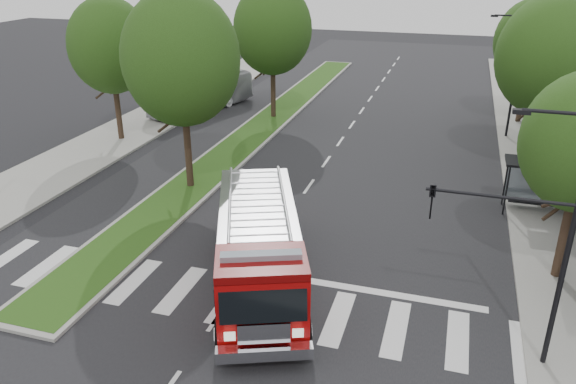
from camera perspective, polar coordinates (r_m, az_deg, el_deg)
name	(u,v)px	position (r m, az deg, el deg)	size (l,w,h in m)	color
ground	(258,259)	(23.29, -3.02, -6.80)	(140.00, 140.00, 0.00)	black
sidewalk_right	(557,199)	(31.58, 25.63, -0.61)	(5.00, 80.00, 0.15)	gray
sidewalk_left	(97,148)	(37.84, -18.79, 4.28)	(5.00, 80.00, 0.15)	gray
median	(265,124)	(40.78, -2.38, 6.88)	(3.00, 50.00, 0.15)	gray
bus_shelter	(540,173)	(28.97, 24.21, 1.80)	(3.20, 1.60, 2.61)	black
tree_right_mid	(550,56)	(33.55, 25.05, 12.37)	(5.60, 5.60, 9.72)	black
tree_right_far	(531,41)	(43.47, 23.47, 13.85)	(5.00, 5.00, 8.73)	black
tree_median_near	(181,59)	(28.48, -10.80, 13.15)	(5.80, 5.80, 10.16)	black
tree_median_far	(272,29)	(41.30, -1.59, 16.20)	(5.60, 5.60, 9.72)	black
tree_left_mid	(110,46)	(37.75, -17.62, 13.96)	(5.20, 5.20, 9.16)	black
streetlight_right_near	(538,226)	(17.08, 24.03, -3.15)	(4.08, 0.22, 8.00)	black
streetlight_right_far	(514,71)	(39.65, 21.95, 11.31)	(2.11, 0.20, 8.00)	black
fire_engine	(259,248)	(20.76, -3.00, -5.75)	(6.21, 10.03, 3.35)	#640505
city_bus	(202,93)	(44.93, -8.69, 9.87)	(2.26, 9.64, 2.68)	#ABABAF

